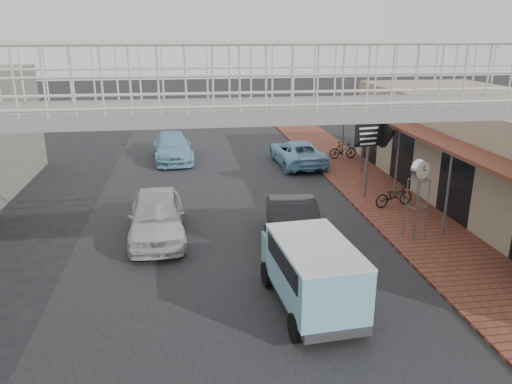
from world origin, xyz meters
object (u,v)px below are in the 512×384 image
object	(u,v)px
angkot_curb	(297,153)
angkot_van	(312,266)
dark_sedan	(294,224)
motorcycle_near	(394,196)
street_clock	(420,173)
motorcycle_far	(343,150)
white_hatchback	(157,216)
angkot_far	(172,147)
arrow_sign	(386,134)

from	to	relation	value
angkot_curb	angkot_van	bearing A→B (deg)	75.60
dark_sedan	motorcycle_near	bearing A→B (deg)	36.51
dark_sedan	motorcycle_near	xyz separation A→B (m)	(4.52, 2.78, -0.17)
angkot_curb	street_clock	size ratio (longest dim) A/B	1.75
angkot_van	motorcycle_far	distance (m)	15.19
white_hatchback	motorcycle_near	distance (m)	9.00
angkot_far	motorcycle_near	size ratio (longest dim) A/B	2.92
angkot_far	arrow_sign	bearing A→B (deg)	-46.26
white_hatchback	dark_sedan	bearing A→B (deg)	-17.54
motorcycle_near	angkot_far	bearing A→B (deg)	30.74
white_hatchback	motorcycle_far	size ratio (longest dim) A/B	2.94
angkot_curb	street_clock	distance (m)	10.29
angkot_curb	angkot_far	world-z (taller)	angkot_far
angkot_van	motorcycle_far	world-z (taller)	angkot_van
angkot_far	street_clock	distance (m)	14.49
street_clock	motorcycle_far	bearing A→B (deg)	61.93
dark_sedan	angkot_van	bearing A→B (deg)	-91.12
angkot_curb	arrow_sign	xyz separation A→B (m)	(2.31, -5.63, 2.00)
angkot_curb	angkot_van	size ratio (longest dim) A/B	1.19
motorcycle_near	motorcycle_far	world-z (taller)	motorcycle_far
white_hatchback	angkot_curb	world-z (taller)	white_hatchback
angkot_van	arrow_sign	distance (m)	9.57
angkot_van	street_clock	xyz separation A→B (m)	(4.36, 3.64, 1.12)
white_hatchback	angkot_curb	size ratio (longest dim) A/B	0.96
dark_sedan	arrow_sign	size ratio (longest dim) A/B	1.35
dark_sedan	angkot_van	world-z (taller)	angkot_van
angkot_van	motorcycle_far	xyz separation A→B (m)	(5.29, 14.22, -0.60)
motorcycle_near	street_clock	size ratio (longest dim) A/B	0.62
white_hatchback	street_clock	world-z (taller)	street_clock
angkot_van	arrow_sign	world-z (taller)	arrow_sign
angkot_far	motorcycle_far	size ratio (longest dim) A/B	3.16
angkot_curb	motorcycle_near	world-z (taller)	angkot_curb
street_clock	arrow_sign	size ratio (longest dim) A/B	0.84
angkot_curb	motorcycle_far	distance (m)	2.66
dark_sedan	angkot_van	xyz separation A→B (m)	(-0.41, -3.88, 0.46)
angkot_far	street_clock	xyz separation A→B (m)	(7.97, -11.99, 1.59)
dark_sedan	street_clock	bearing A→B (deg)	1.35
angkot_far	dark_sedan	bearing A→B (deg)	-75.92
white_hatchback	arrow_sign	size ratio (longest dim) A/B	1.41
white_hatchback	angkot_van	distance (m)	6.44
white_hatchback	angkot_van	world-z (taller)	angkot_van
motorcycle_near	angkot_van	bearing A→B (deg)	130.64
white_hatchback	angkot_far	xyz separation A→B (m)	(0.31, 10.54, -0.06)
angkot_curb	motorcycle_near	xyz separation A→B (m)	(2.24, -6.99, -0.11)
motorcycle_near	motorcycle_far	distance (m)	7.56
angkot_curb	white_hatchback	bearing A→B (deg)	49.08
dark_sedan	motorcycle_near	world-z (taller)	dark_sedan
motorcycle_far	arrow_sign	bearing A→B (deg)	173.01
dark_sedan	angkot_curb	size ratio (longest dim) A/B	0.93
white_hatchback	motorcycle_far	world-z (taller)	white_hatchback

